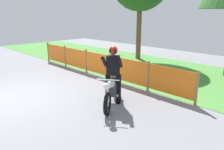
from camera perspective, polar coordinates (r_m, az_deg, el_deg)
ground at (r=7.53m, az=-24.50°, el=-5.69°), size 24.00×24.00×0.02m
grass_verge at (r=11.08m, az=6.89°, el=2.36°), size 24.00×5.27×0.01m
barrier_fence at (r=9.10m, az=-3.48°, el=2.94°), size 8.53×0.08×1.05m
motorcycle_lead at (r=6.24m, az=-0.00°, el=-3.92°), size 1.25×1.70×0.95m
rider_lead at (r=6.30m, az=0.33°, el=0.95°), size 0.72×0.78×1.69m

